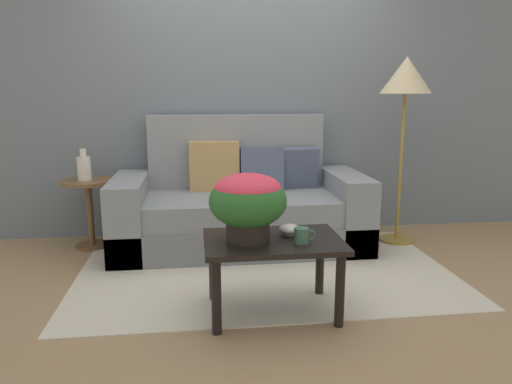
% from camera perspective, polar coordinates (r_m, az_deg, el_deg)
% --- Properties ---
extents(ground_plane, '(14.00, 14.00, 0.00)m').
position_cam_1_polar(ground_plane, '(3.64, 1.17, -9.76)').
color(ground_plane, '#997A56').
extents(wall_back, '(6.40, 0.12, 2.88)m').
position_cam_1_polar(wall_back, '(4.59, -1.02, 13.12)').
color(wall_back, slate).
rests_on(wall_back, ground).
extents(area_rug, '(2.77, 1.71, 0.01)m').
position_cam_1_polar(area_rug, '(3.68, 1.07, -9.44)').
color(area_rug, beige).
rests_on(area_rug, ground).
extents(couch, '(2.15, 0.93, 1.13)m').
position_cam_1_polar(couch, '(4.21, -1.85, -1.94)').
color(couch, slate).
rests_on(couch, ground).
extents(coffee_table, '(0.83, 0.57, 0.47)m').
position_cam_1_polar(coffee_table, '(2.92, 2.03, -7.10)').
color(coffee_table, black).
rests_on(coffee_table, ground).
extents(side_table, '(0.45, 0.45, 0.60)m').
position_cam_1_polar(side_table, '(4.38, -19.20, -1.03)').
color(side_table, brown).
rests_on(side_table, ground).
extents(floor_lamp, '(0.44, 0.44, 1.63)m').
position_cam_1_polar(floor_lamp, '(4.37, 17.38, 12.05)').
color(floor_lamp, olive).
rests_on(floor_lamp, ground).
extents(potted_plant, '(0.46, 0.46, 0.40)m').
position_cam_1_polar(potted_plant, '(2.80, -0.97, -1.01)').
color(potted_plant, black).
rests_on(potted_plant, coffee_table).
extents(coffee_mug, '(0.13, 0.09, 0.09)m').
position_cam_1_polar(coffee_mug, '(2.81, 5.48, -5.17)').
color(coffee_mug, '#3D664C').
rests_on(coffee_mug, coffee_table).
extents(snack_bowl, '(0.14, 0.14, 0.07)m').
position_cam_1_polar(snack_bowl, '(2.96, 4.03, -4.45)').
color(snack_bowl, silver).
rests_on(snack_bowl, coffee_table).
extents(table_vase, '(0.11, 0.11, 0.27)m').
position_cam_1_polar(table_vase, '(4.31, -19.76, 2.76)').
color(table_vase, silver).
rests_on(table_vase, side_table).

